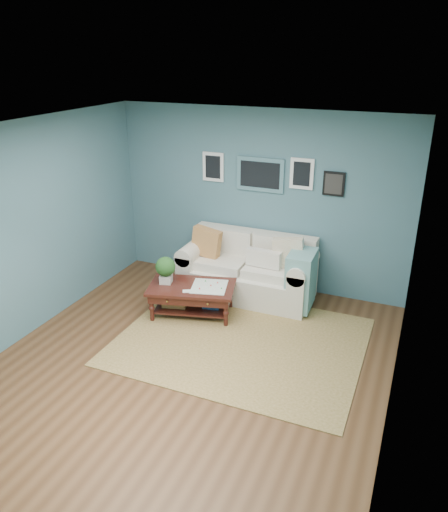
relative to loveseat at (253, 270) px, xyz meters
The scene contains 4 objects.
room_shell 2.19m from the loveseat, 92.61° to the right, with size 5.00×5.02×2.70m.
area_rug 1.37m from the loveseat, 77.18° to the right, with size 3.02×2.42×0.01m, color brown.
loveseat is the anchor object (origin of this frame).
coffee_table 1.10m from the loveseat, 126.67° to the right, with size 1.31×0.97×0.82m.
Camera 1 is at (2.29, -4.35, 3.47)m, focal length 35.00 mm.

